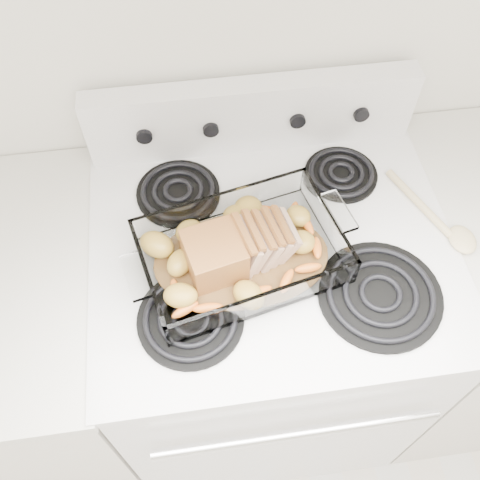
{
  "coord_description": "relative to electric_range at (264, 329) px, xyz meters",
  "views": [
    {
      "loc": [
        -0.16,
        1.04,
        1.89
      ],
      "look_at": [
        -0.07,
        1.63,
        0.99
      ],
      "focal_mm": 40.0,
      "sensor_mm": 36.0,
      "label": 1
    }
  ],
  "objects": [
    {
      "name": "pork_roast",
      "position": [
        -0.1,
        -0.05,
        0.51
      ],
      "size": [
        0.23,
        0.11,
        0.09
      ],
      "rotation": [
        0.0,
        0.0,
        0.33
      ],
      "color": "brown",
      "rests_on": "baking_dish"
    },
    {
      "name": "electric_range",
      "position": [
        0.0,
        0.0,
        0.0
      ],
      "size": [
        0.78,
        0.7,
        1.12
      ],
      "color": "silver",
      "rests_on": "ground"
    },
    {
      "name": "wooden_spoon",
      "position": [
        0.37,
        -0.01,
        0.46
      ],
      "size": [
        0.14,
        0.25,
        0.02
      ],
      "rotation": [
        0.0,
        0.0,
        0.39
      ],
      "color": "beige",
      "rests_on": "electric_range"
    },
    {
      "name": "counter_left",
      "position": [
        -0.67,
        -0.0,
        -0.02
      ],
      "size": [
        0.58,
        0.68,
        0.93
      ],
      "color": "silver",
      "rests_on": "ground"
    },
    {
      "name": "roast_vegetables",
      "position": [
        -0.08,
        -0.01,
        0.49
      ],
      "size": [
        0.38,
        0.2,
        0.05
      ],
      "rotation": [
        0.0,
        0.0,
        -0.19
      ],
      "color": "orange",
      "rests_on": "baking_dish"
    },
    {
      "name": "baking_dish",
      "position": [
        -0.07,
        -0.05,
        0.48
      ],
      "size": [
        0.39,
        0.26,
        0.08
      ],
      "rotation": [
        0.0,
        0.0,
        0.22
      ],
      "color": "white",
      "rests_on": "electric_range"
    }
  ]
}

